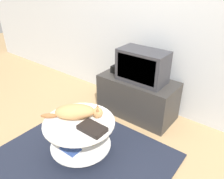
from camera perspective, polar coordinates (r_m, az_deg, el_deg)
ground_plane at (r=2.42m, az=-7.67°, el=-17.59°), size 12.00×12.00×0.00m
wall_back at (r=2.87m, az=11.88°, el=19.02°), size 8.00×0.05×2.60m
rug at (r=2.42m, az=-7.69°, el=-17.42°), size 1.69×1.44×0.02m
tv_stand at (r=2.95m, az=6.58°, el=-1.87°), size 1.02×0.49×0.52m
tv at (r=2.70m, az=7.96°, el=6.08°), size 0.60×0.33×0.40m
speaker at (r=2.99m, az=0.83°, el=5.34°), size 0.09×0.09×0.09m
coffee_table at (r=2.30m, az=-8.33°, el=-11.20°), size 0.71×0.71×0.41m
dvd_box at (r=2.07m, az=-5.18°, el=-10.08°), size 0.26×0.16×0.04m
cat at (r=2.23m, az=-9.27°, el=-5.77°), size 0.50×0.44×0.15m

